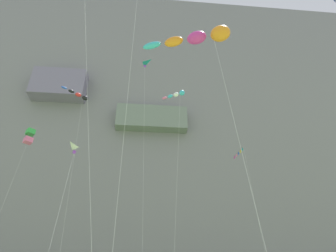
{
  "coord_description": "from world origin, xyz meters",
  "views": [
    {
      "loc": [
        -1.4,
        1.55,
        3.42
      ],
      "look_at": [
        0.87,
        26.85,
        19.37
      ],
      "focal_mm": 32.56,
      "sensor_mm": 36.0,
      "label": 1
    }
  ],
  "objects_px": {
    "kite_windsock_upper_left": "(79,96)",
    "kite_windsock_mid_right": "(177,95)",
    "kite_banner_mid_left": "(244,175)",
    "kite_delta_low_left": "(142,71)",
    "kite_windsock_low_right": "(199,37)",
    "kite_delta_mid_center": "(76,158)",
    "kite_box_far_left": "(29,136)"
  },
  "relations": [
    {
      "from": "kite_windsock_upper_left",
      "to": "kite_windsock_mid_right",
      "type": "xyz_separation_m",
      "value": [
        11.98,
        -9.42,
        -6.44
      ]
    },
    {
      "from": "kite_banner_mid_left",
      "to": "kite_delta_low_left",
      "type": "relative_size",
      "value": 0.65
    },
    {
      "from": "kite_windsock_upper_left",
      "to": "kite_windsock_low_right",
      "type": "relative_size",
      "value": 1.51
    },
    {
      "from": "kite_windsock_low_right",
      "to": "kite_delta_low_left",
      "type": "height_order",
      "value": "kite_delta_low_left"
    },
    {
      "from": "kite_delta_mid_center",
      "to": "kite_box_far_left",
      "type": "height_order",
      "value": "kite_box_far_left"
    },
    {
      "from": "kite_delta_low_left",
      "to": "kite_banner_mid_left",
      "type": "bearing_deg",
      "value": 11.11
    },
    {
      "from": "kite_banner_mid_left",
      "to": "kite_windsock_mid_right",
      "type": "bearing_deg",
      "value": -133.91
    },
    {
      "from": "kite_delta_low_left",
      "to": "kite_delta_mid_center",
      "type": "bearing_deg",
      "value": -129.1
    },
    {
      "from": "kite_windsock_upper_left",
      "to": "kite_banner_mid_left",
      "type": "relative_size",
      "value": 1.35
    },
    {
      "from": "kite_windsock_mid_right",
      "to": "kite_banner_mid_left",
      "type": "bearing_deg",
      "value": 46.09
    },
    {
      "from": "kite_windsock_mid_right",
      "to": "kite_delta_low_left",
      "type": "distance_m",
      "value": 12.31
    },
    {
      "from": "kite_windsock_upper_left",
      "to": "kite_delta_mid_center",
      "type": "distance_m",
      "value": 16.17
    },
    {
      "from": "kite_windsock_low_right",
      "to": "kite_delta_low_left",
      "type": "distance_m",
      "value": 22.12
    },
    {
      "from": "kite_box_far_left",
      "to": "kite_banner_mid_left",
      "type": "bearing_deg",
      "value": -5.94
    },
    {
      "from": "kite_windsock_upper_left",
      "to": "kite_delta_low_left",
      "type": "relative_size",
      "value": 0.88
    },
    {
      "from": "kite_windsock_upper_left",
      "to": "kite_delta_low_left",
      "type": "bearing_deg",
      "value": -15.4
    },
    {
      "from": "kite_windsock_upper_left",
      "to": "kite_box_far_left",
      "type": "xyz_separation_m",
      "value": [
        -6.19,
        3.12,
        -4.85
      ]
    },
    {
      "from": "kite_banner_mid_left",
      "to": "kite_delta_mid_center",
      "type": "height_order",
      "value": "kite_banner_mid_left"
    },
    {
      "from": "kite_windsock_mid_right",
      "to": "kite_windsock_upper_left",
      "type": "bearing_deg",
      "value": 141.84
    },
    {
      "from": "kite_windsock_low_right",
      "to": "kite_delta_low_left",
      "type": "relative_size",
      "value": 0.58
    },
    {
      "from": "kite_windsock_low_right",
      "to": "kite_windsock_upper_left",
      "type": "bearing_deg",
      "value": 121.38
    },
    {
      "from": "kite_windsock_low_right",
      "to": "kite_delta_low_left",
      "type": "bearing_deg",
      "value": 102.28
    },
    {
      "from": "kite_box_far_left",
      "to": "kite_windsock_upper_left",
      "type": "bearing_deg",
      "value": -26.73
    },
    {
      "from": "kite_windsock_low_right",
      "to": "kite_delta_mid_center",
      "type": "relative_size",
      "value": 1.19
    },
    {
      "from": "kite_windsock_upper_left",
      "to": "kite_windsock_low_right",
      "type": "bearing_deg",
      "value": -58.62
    },
    {
      "from": "kite_windsock_mid_right",
      "to": "kite_windsock_low_right",
      "type": "bearing_deg",
      "value": -89.04
    },
    {
      "from": "kite_windsock_upper_left",
      "to": "kite_delta_mid_center",
      "type": "height_order",
      "value": "kite_windsock_upper_left"
    },
    {
      "from": "kite_windsock_upper_left",
      "to": "kite_box_far_left",
      "type": "height_order",
      "value": "kite_windsock_upper_left"
    },
    {
      "from": "kite_windsock_upper_left",
      "to": "kite_delta_low_left",
      "type": "distance_m",
      "value": 9.1
    },
    {
      "from": "kite_windsock_upper_left",
      "to": "kite_banner_mid_left",
      "type": "height_order",
      "value": "kite_windsock_upper_left"
    },
    {
      "from": "kite_box_far_left",
      "to": "kite_delta_low_left",
      "type": "relative_size",
      "value": 0.75
    },
    {
      "from": "kite_box_far_left",
      "to": "kite_delta_low_left",
      "type": "height_order",
      "value": "kite_delta_low_left"
    }
  ]
}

